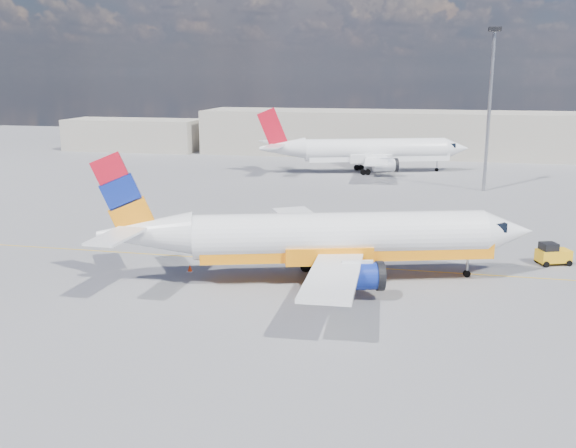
% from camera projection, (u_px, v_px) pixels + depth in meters
% --- Properties ---
extents(ground, '(240.00, 240.00, 0.00)m').
position_uv_depth(ground, '(269.00, 273.00, 48.86)').
color(ground, slate).
rests_on(ground, ground).
extents(taxi_line, '(70.00, 0.15, 0.01)m').
position_uv_depth(taxi_line, '(278.00, 262.00, 51.72)').
color(taxi_line, gold).
rests_on(taxi_line, ground).
extents(terminal_main, '(70.00, 14.00, 8.00)m').
position_uv_depth(terminal_main, '(392.00, 133.00, 118.27)').
color(terminal_main, '#B5AD9C').
rests_on(terminal_main, ground).
extents(terminal_annex, '(26.00, 10.00, 6.00)m').
position_uv_depth(terminal_annex, '(134.00, 135.00, 125.87)').
color(terminal_annex, '#B5AD9C').
rests_on(terminal_annex, ground).
extents(main_jet, '(32.13, 24.48, 9.72)m').
position_uv_depth(main_jet, '(326.00, 238.00, 46.38)').
color(main_jet, white).
rests_on(main_jet, ground).
extents(second_jet, '(32.67, 24.83, 9.91)m').
position_uv_depth(second_jet, '(369.00, 151.00, 97.27)').
color(second_jet, white).
rests_on(second_jet, ground).
extents(gse_tug, '(2.84, 2.32, 1.80)m').
position_uv_depth(gse_tug, '(553.00, 254.00, 50.88)').
color(gse_tug, black).
rests_on(gse_tug, ground).
extents(traffic_cone, '(0.42, 0.42, 0.58)m').
position_uv_depth(traffic_cone, '(190.00, 268.00, 49.16)').
color(traffic_cone, white).
rests_on(traffic_cone, ground).
extents(floodlight_mast, '(1.48, 1.48, 20.32)m').
position_uv_depth(floodlight_mast, '(490.00, 95.00, 80.06)').
color(floodlight_mast, '#93939A').
rests_on(floodlight_mast, ground).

